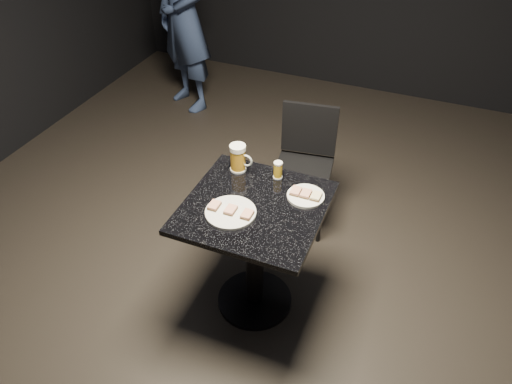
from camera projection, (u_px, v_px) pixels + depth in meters
floor at (255, 301)px, 2.99m from camera, size 6.00×6.00×0.00m
plate_large at (231, 212)px, 2.47m from camera, size 0.26×0.26×0.01m
plate_small at (306, 196)px, 2.57m from camera, size 0.19×0.19×0.01m
patron at (184, 17)px, 4.37m from camera, size 0.74×0.65×1.71m
table at (255, 240)px, 2.68m from camera, size 0.70×0.70×0.75m
beer_mug at (238, 158)px, 2.71m from camera, size 0.13×0.09×0.16m
beer_tumbler at (278, 170)px, 2.68m from camera, size 0.05×0.05×0.10m
chair at (305, 160)px, 3.28m from camera, size 0.41×0.41×0.85m
canapes_on_plate_large at (231, 210)px, 2.46m from camera, size 0.23×0.07×0.02m
canapes_on_plate_small at (306, 194)px, 2.56m from camera, size 0.16×0.07×0.02m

